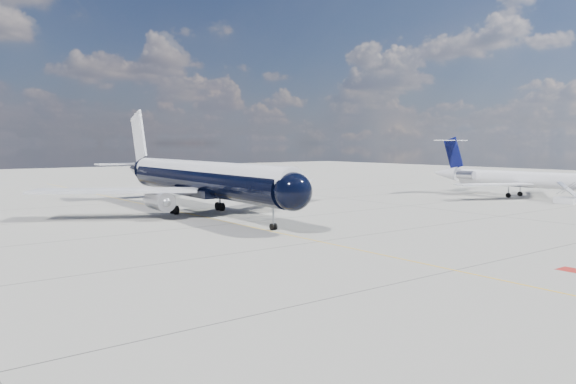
# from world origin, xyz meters

# --- Properties ---
(ground) EXTENTS (320.00, 320.00, 0.00)m
(ground) POSITION_xyz_m (0.00, 30.00, 0.00)
(ground) COLOR #99978E
(ground) RESTS_ON ground
(taxiway_centerline) EXTENTS (0.16, 160.00, 0.01)m
(taxiway_centerline) POSITION_xyz_m (0.00, 25.00, 0.00)
(taxiway_centerline) COLOR yellow
(taxiway_centerline) RESTS_ON ground
(red_marking) EXTENTS (1.60, 1.60, 0.01)m
(red_marking) POSITION_xyz_m (6.80, -10.00, 0.00)
(red_marking) COLOR maroon
(red_marking) RESTS_ON ground
(main_airliner) EXTENTS (41.63, 50.73, 14.65)m
(main_airliner) POSITION_xyz_m (1.68, 36.71, 4.55)
(main_airliner) COLOR black
(main_airliner) RESTS_ON ground
(regional_jet) EXTENTS (26.68, 30.66, 10.38)m
(regional_jet) POSITION_xyz_m (54.83, 23.92, 3.28)
(regional_jet) COLOR white
(regional_jet) RESTS_ON ground
(boarding_stair) EXTENTS (2.68, 3.27, 3.46)m
(boarding_stair) POSITION_xyz_m (51.73, 12.28, 0.64)
(boarding_stair) COLOR white
(boarding_stair) RESTS_ON ground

